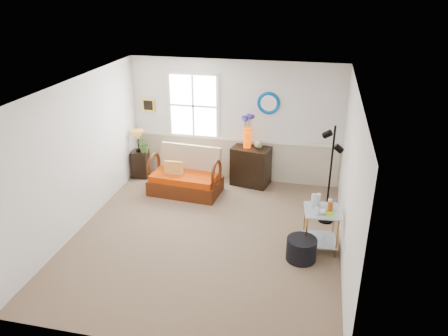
% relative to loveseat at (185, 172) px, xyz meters
% --- Properties ---
extents(floor, '(4.50, 5.00, 0.01)m').
position_rel_loveseat_xyz_m(floor, '(0.84, -1.56, -0.46)').
color(floor, '#826549').
rests_on(floor, ground).
extents(ceiling, '(4.50, 5.00, 0.01)m').
position_rel_loveseat_xyz_m(ceiling, '(0.84, -1.56, 2.14)').
color(ceiling, white).
rests_on(ceiling, walls).
extents(walls, '(4.51, 5.01, 2.60)m').
position_rel_loveseat_xyz_m(walls, '(0.84, -1.56, 0.84)').
color(walls, silver).
rests_on(walls, floor).
extents(wainscot, '(4.46, 0.02, 0.90)m').
position_rel_loveseat_xyz_m(wainscot, '(0.84, 0.92, -0.01)').
color(wainscot, '#B3A78F').
rests_on(wainscot, walls).
extents(chair_rail, '(4.46, 0.04, 0.06)m').
position_rel_loveseat_xyz_m(chair_rail, '(0.84, 0.91, 0.46)').
color(chair_rail, white).
rests_on(chair_rail, walls).
extents(window, '(1.14, 0.06, 1.44)m').
position_rel_loveseat_xyz_m(window, '(-0.06, 0.91, 1.14)').
color(window, white).
rests_on(window, walls).
extents(picture, '(0.28, 0.03, 0.28)m').
position_rel_loveseat_xyz_m(picture, '(-1.08, 0.92, 1.09)').
color(picture, gold).
rests_on(picture, walls).
extents(mirror, '(0.47, 0.07, 0.47)m').
position_rel_loveseat_xyz_m(mirror, '(1.54, 0.92, 1.29)').
color(mirror, '#005B99').
rests_on(mirror, walls).
extents(loveseat, '(1.48, 0.91, 0.93)m').
position_rel_loveseat_xyz_m(loveseat, '(0.00, 0.00, 0.00)').
color(loveseat, '#532008').
rests_on(loveseat, floor).
extents(throw_pillow, '(0.39, 0.10, 0.39)m').
position_rel_loveseat_xyz_m(throw_pillow, '(-0.22, -0.05, 0.03)').
color(throw_pillow, '#CC5D24').
rests_on(throw_pillow, loveseat).
extents(lamp_stand, '(0.38, 0.38, 0.61)m').
position_rel_loveseat_xyz_m(lamp_stand, '(-1.21, 0.54, -0.16)').
color(lamp_stand, black).
rests_on(lamp_stand, floor).
extents(table_lamp, '(0.28, 0.28, 0.49)m').
position_rel_loveseat_xyz_m(table_lamp, '(-1.21, 0.53, 0.39)').
color(table_lamp, '#B3772B').
rests_on(table_lamp, lamp_stand).
extents(potted_plant, '(0.41, 0.44, 0.28)m').
position_rel_loveseat_xyz_m(potted_plant, '(-1.07, 0.54, 0.28)').
color(potted_plant, '#426B2B').
rests_on(potted_plant, lamp_stand).
extents(cabinet, '(0.86, 0.64, 0.83)m').
position_rel_loveseat_xyz_m(cabinet, '(1.24, 0.70, -0.05)').
color(cabinet, black).
rests_on(cabinet, floor).
extents(flower_vase, '(0.24, 0.24, 0.71)m').
position_rel_loveseat_xyz_m(flower_vase, '(1.15, 0.72, 0.73)').
color(flower_vase, '#E54200').
rests_on(flower_vase, cabinet).
extents(side_table, '(0.62, 0.62, 0.72)m').
position_rel_loveseat_xyz_m(side_table, '(2.74, -1.47, -0.11)').
color(side_table, '#AB6C2A').
rests_on(side_table, floor).
extents(tabletop_items, '(0.54, 0.54, 0.24)m').
position_rel_loveseat_xyz_m(tabletop_items, '(2.74, -1.47, 0.37)').
color(tabletop_items, silver).
rests_on(tabletop_items, side_table).
extents(floor_lamp, '(0.35, 0.35, 1.83)m').
position_rel_loveseat_xyz_m(floor_lamp, '(2.85, -0.55, 0.45)').
color(floor_lamp, black).
rests_on(floor_lamp, floor).
extents(ottoman, '(0.56, 0.56, 0.37)m').
position_rel_loveseat_xyz_m(ottoman, '(2.47, -1.85, -0.28)').
color(ottoman, black).
rests_on(ottoman, floor).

